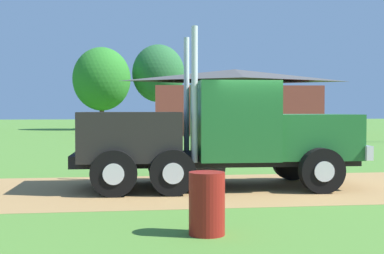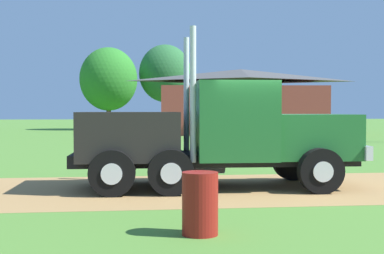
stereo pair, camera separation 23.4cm
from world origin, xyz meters
name	(u,v)px [view 2 (the right image)]	position (x,y,z in m)	size (l,w,h in m)	color
ground_plane	(262,188)	(0.00, 0.00, 0.00)	(200.00, 200.00, 0.00)	#4E7F2F
dirt_track	(262,188)	(0.00, 0.00, 0.00)	(120.00, 5.10, 0.01)	#A27B48
truck_foreground_white	(216,136)	(-1.07, 0.20, 1.22)	(6.82, 2.81, 3.68)	black
steel_barrel	(200,203)	(-2.08, -4.59, 0.46)	(0.53, 0.53, 0.93)	maroon
shed_building	(241,103)	(5.58, 28.87, 2.44)	(13.47, 8.04, 5.06)	brown
tree_mid	(109,79)	(-5.04, 38.95, 4.79)	(5.43, 5.43, 7.79)	#513823
tree_right	(165,74)	(0.45, 40.98, 5.51)	(5.19, 5.19, 8.38)	#513823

